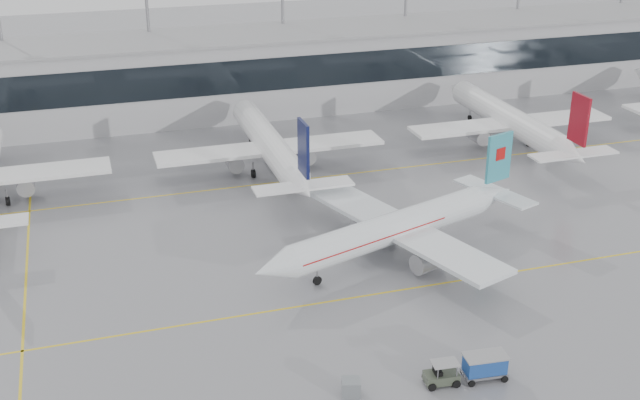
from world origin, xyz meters
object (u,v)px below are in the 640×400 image
object	(u,v)px
baggage_cart	(485,365)
baggage_tug	(441,376)
air_canada_jet	(400,227)
gse_unit	(351,388)

from	to	relation	value
baggage_cart	baggage_tug	bearing A→B (deg)	-180.00
air_canada_jet	baggage_tug	size ratio (longest dim) A/B	8.16
baggage_tug	baggage_cart	size ratio (longest dim) A/B	1.13
air_canada_jet	gse_unit	distance (m)	24.32
baggage_cart	gse_unit	world-z (taller)	baggage_cart
gse_unit	air_canada_jet	bearing A→B (deg)	74.12
gse_unit	baggage_cart	bearing A→B (deg)	9.99
air_canada_jet	gse_unit	size ratio (longest dim) A/B	23.50
air_canada_jet	gse_unit	bearing A→B (deg)	39.89
baggage_cart	gse_unit	size ratio (longest dim) A/B	2.55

